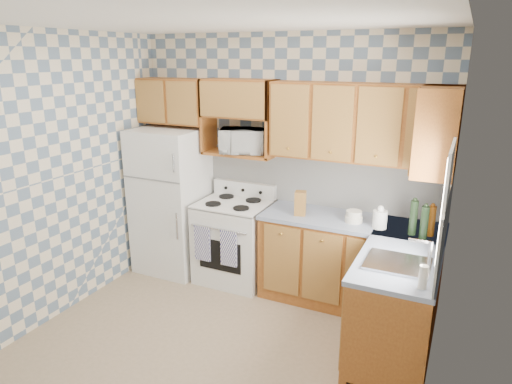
# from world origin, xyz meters

# --- Properties ---
(floor) EXTENTS (3.40, 3.40, 0.00)m
(floor) POSITION_xyz_m (0.00, 0.00, 0.00)
(floor) COLOR #826E53
(floor) RESTS_ON ground
(back_wall) EXTENTS (3.40, 0.02, 2.70)m
(back_wall) POSITION_xyz_m (0.00, 1.60, 1.35)
(back_wall) COLOR slate
(back_wall) RESTS_ON ground
(right_wall) EXTENTS (0.02, 3.20, 2.70)m
(right_wall) POSITION_xyz_m (1.70, 0.00, 1.35)
(right_wall) COLOR slate
(right_wall) RESTS_ON ground
(backsplash_back) EXTENTS (2.60, 0.02, 0.56)m
(backsplash_back) POSITION_xyz_m (0.40, 1.59, 1.20)
(backsplash_back) COLOR white
(backsplash_back) RESTS_ON back_wall
(backsplash_right) EXTENTS (0.02, 1.60, 0.56)m
(backsplash_right) POSITION_xyz_m (1.69, 0.80, 1.20)
(backsplash_right) COLOR white
(backsplash_right) RESTS_ON right_wall
(refrigerator) EXTENTS (0.75, 0.70, 1.68)m
(refrigerator) POSITION_xyz_m (-1.27, 1.25, 0.84)
(refrigerator) COLOR silver
(refrigerator) RESTS_ON floor
(stove_body) EXTENTS (0.76, 0.65, 0.90)m
(stove_body) POSITION_xyz_m (-0.47, 1.28, 0.45)
(stove_body) COLOR silver
(stove_body) RESTS_ON floor
(cooktop) EXTENTS (0.76, 0.65, 0.02)m
(cooktop) POSITION_xyz_m (-0.47, 1.28, 0.91)
(cooktop) COLOR silver
(cooktop) RESTS_ON stove_body
(backguard) EXTENTS (0.76, 0.08, 0.17)m
(backguard) POSITION_xyz_m (-0.47, 1.55, 1.00)
(backguard) COLOR silver
(backguard) RESTS_ON cooktop
(dish_towel_left) EXTENTS (0.19, 0.02, 0.39)m
(dish_towel_left) POSITION_xyz_m (-0.67, 0.93, 0.53)
(dish_towel_left) COLOR navy
(dish_towel_left) RESTS_ON stove_body
(dish_towel_right) EXTENTS (0.19, 0.02, 0.39)m
(dish_towel_right) POSITION_xyz_m (-0.35, 0.93, 0.53)
(dish_towel_right) COLOR navy
(dish_towel_right) RESTS_ON stove_body
(base_cabinets_back) EXTENTS (1.75, 0.60, 0.88)m
(base_cabinets_back) POSITION_xyz_m (0.82, 1.30, 0.44)
(base_cabinets_back) COLOR brown
(base_cabinets_back) RESTS_ON floor
(base_cabinets_right) EXTENTS (0.60, 1.60, 0.88)m
(base_cabinets_right) POSITION_xyz_m (1.40, 0.80, 0.44)
(base_cabinets_right) COLOR brown
(base_cabinets_right) RESTS_ON floor
(countertop_back) EXTENTS (1.77, 0.63, 0.04)m
(countertop_back) POSITION_xyz_m (0.82, 1.30, 0.90)
(countertop_back) COLOR slate
(countertop_back) RESTS_ON base_cabinets_back
(countertop_right) EXTENTS (0.63, 1.60, 0.04)m
(countertop_right) POSITION_xyz_m (1.40, 0.80, 0.90)
(countertop_right) COLOR slate
(countertop_right) RESTS_ON base_cabinets_right
(upper_cabinets_back) EXTENTS (1.75, 0.33, 0.74)m
(upper_cabinets_back) POSITION_xyz_m (0.82, 1.44, 1.85)
(upper_cabinets_back) COLOR brown
(upper_cabinets_back) RESTS_ON back_wall
(upper_cabinets_fridge) EXTENTS (0.82, 0.33, 0.50)m
(upper_cabinets_fridge) POSITION_xyz_m (-1.29, 1.44, 1.97)
(upper_cabinets_fridge) COLOR brown
(upper_cabinets_fridge) RESTS_ON back_wall
(upper_cabinets_right) EXTENTS (0.33, 0.70, 0.74)m
(upper_cabinets_right) POSITION_xyz_m (1.53, 1.25, 1.85)
(upper_cabinets_right) COLOR brown
(upper_cabinets_right) RESTS_ON right_wall
(microwave_shelf) EXTENTS (0.80, 0.33, 0.03)m
(microwave_shelf) POSITION_xyz_m (-0.47, 1.44, 1.44)
(microwave_shelf) COLOR brown
(microwave_shelf) RESTS_ON back_wall
(microwave) EXTENTS (0.56, 0.46, 0.26)m
(microwave) POSITION_xyz_m (-0.43, 1.43, 1.58)
(microwave) COLOR silver
(microwave) RESTS_ON microwave_shelf
(sink) EXTENTS (0.48, 0.40, 0.03)m
(sink) POSITION_xyz_m (1.40, 0.45, 0.93)
(sink) COLOR #B7B7BC
(sink) RESTS_ON countertop_right
(window) EXTENTS (0.02, 0.66, 0.86)m
(window) POSITION_xyz_m (1.69, 0.45, 1.45)
(window) COLOR silver
(window) RESTS_ON right_wall
(bottle_0) EXTENTS (0.07, 0.07, 0.32)m
(bottle_0) POSITION_xyz_m (1.42, 1.14, 1.08)
(bottle_0) COLOR black
(bottle_0) RESTS_ON countertop_back
(bottle_1) EXTENTS (0.07, 0.07, 0.30)m
(bottle_1) POSITION_xyz_m (1.52, 1.08, 1.07)
(bottle_1) COLOR black
(bottle_1) RESTS_ON countertop_back
(bottle_2) EXTENTS (0.07, 0.07, 0.28)m
(bottle_2) POSITION_xyz_m (1.57, 1.18, 1.06)
(bottle_2) COLOR #5E310B
(bottle_2) RESTS_ON countertop_back
(knife_block) EXTENTS (0.13, 0.13, 0.24)m
(knife_block) POSITION_xyz_m (0.33, 1.21, 1.04)
(knife_block) COLOR brown
(knife_block) RESTS_ON countertop_back
(electric_kettle) EXTENTS (0.13, 0.13, 0.17)m
(electric_kettle) POSITION_xyz_m (1.12, 1.18, 1.00)
(electric_kettle) COLOR silver
(electric_kettle) RESTS_ON countertop_back
(food_containers) EXTENTS (0.17, 0.17, 0.11)m
(food_containers) POSITION_xyz_m (0.87, 1.24, 0.98)
(food_containers) COLOR beige
(food_containers) RESTS_ON countertop_back
(soap_bottle) EXTENTS (0.06, 0.06, 0.17)m
(soap_bottle) POSITION_xyz_m (1.61, 0.14, 1.01)
(soap_bottle) COLOR beige
(soap_bottle) RESTS_ON countertop_right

